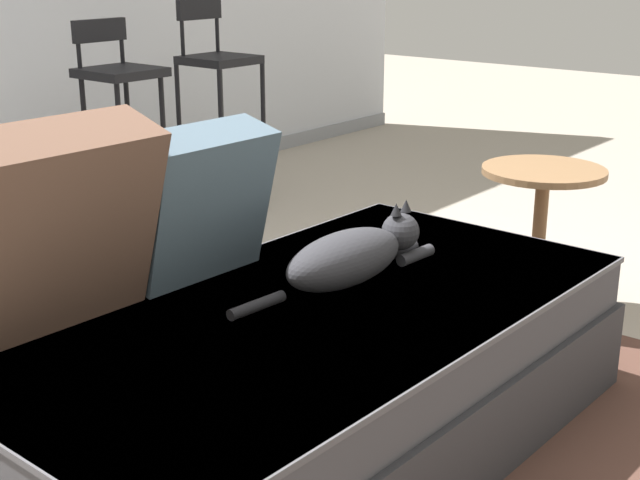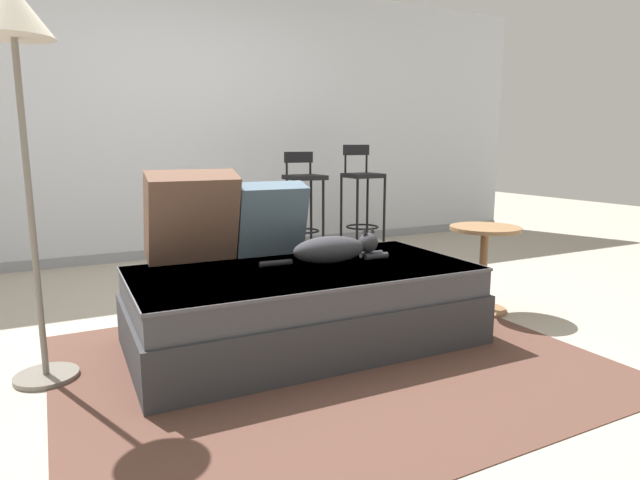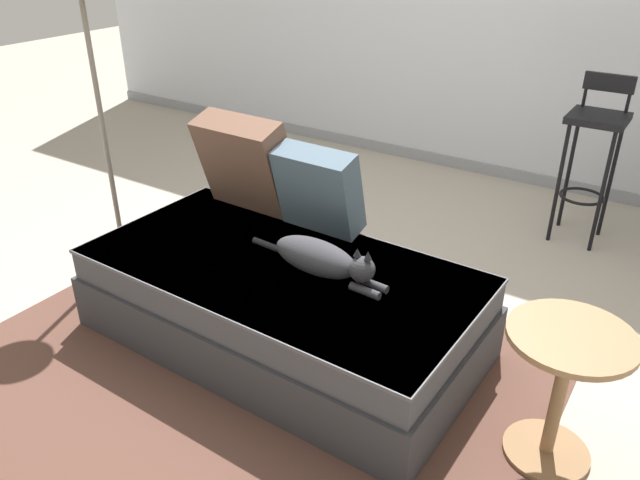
{
  "view_description": "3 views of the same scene",
  "coord_description": "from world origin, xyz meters",
  "px_view_note": "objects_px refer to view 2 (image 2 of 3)",
  "views": [
    {
      "loc": [
        -1.64,
        -1.76,
        1.29
      ],
      "look_at": [
        0.15,
        -0.3,
        0.54
      ],
      "focal_mm": 50.0,
      "sensor_mm": 36.0,
      "label": 1
    },
    {
      "loc": [
        -1.2,
        -2.9,
        1.06
      ],
      "look_at": [
        0.15,
        -0.3,
        0.54
      ],
      "focal_mm": 30.0,
      "sensor_mm": 36.0,
      "label": 2
    },
    {
      "loc": [
        1.48,
        -2.33,
        1.82
      ],
      "look_at": [
        0.15,
        -0.3,
        0.54
      ],
      "focal_mm": 35.0,
      "sensor_mm": 36.0,
      "label": 3
    }
  ],
  "objects_px": {
    "bar_stool_near_window": "(304,193)",
    "cat": "(334,249)",
    "couch": "(304,304)",
    "throw_pillow_corner": "(192,217)",
    "floor_lamp": "(15,49)",
    "side_table": "(484,257)",
    "bar_stool_by_doorway": "(362,192)",
    "throw_pillow_middle": "(270,219)"
  },
  "relations": [
    {
      "from": "cat",
      "to": "floor_lamp",
      "type": "distance_m",
      "value": 1.75
    },
    {
      "from": "couch",
      "to": "throw_pillow_middle",
      "type": "relative_size",
      "value": 4.24
    },
    {
      "from": "bar_stool_by_doorway",
      "to": "throw_pillow_corner",
      "type": "bearing_deg",
      "value": -143.37
    },
    {
      "from": "couch",
      "to": "bar_stool_near_window",
      "type": "distance_m",
      "value": 2.13
    },
    {
      "from": "bar_stool_near_window",
      "to": "cat",
      "type": "bearing_deg",
      "value": -110.83
    },
    {
      "from": "cat",
      "to": "side_table",
      "type": "xyz_separation_m",
      "value": [
        1.06,
        -0.06,
        -0.13
      ]
    },
    {
      "from": "cat",
      "to": "side_table",
      "type": "height_order",
      "value": "cat"
    },
    {
      "from": "cat",
      "to": "throw_pillow_corner",
      "type": "bearing_deg",
      "value": 152.89
    },
    {
      "from": "throw_pillow_middle",
      "to": "bar_stool_near_window",
      "type": "bearing_deg",
      "value": 57.96
    },
    {
      "from": "couch",
      "to": "side_table",
      "type": "distance_m",
      "value": 1.27
    },
    {
      "from": "throw_pillow_corner",
      "to": "cat",
      "type": "distance_m",
      "value": 0.8
    },
    {
      "from": "side_table",
      "to": "floor_lamp",
      "type": "bearing_deg",
      "value": 176.44
    },
    {
      "from": "bar_stool_by_doorway",
      "to": "side_table",
      "type": "bearing_deg",
      "value": -97.98
    },
    {
      "from": "bar_stool_near_window",
      "to": "floor_lamp",
      "type": "distance_m",
      "value": 2.9
    },
    {
      "from": "bar_stool_by_doorway",
      "to": "bar_stool_near_window",
      "type": "bearing_deg",
      "value": 179.96
    },
    {
      "from": "bar_stool_by_doorway",
      "to": "floor_lamp",
      "type": "relative_size",
      "value": 0.62
    },
    {
      "from": "cat",
      "to": "bar_stool_by_doorway",
      "type": "distance_m",
      "value": 2.28
    },
    {
      "from": "cat",
      "to": "bar_stool_near_window",
      "type": "xyz_separation_m",
      "value": [
        0.71,
        1.85,
        0.14
      ]
    },
    {
      "from": "throw_pillow_corner",
      "to": "bar_stool_near_window",
      "type": "height_order",
      "value": "bar_stool_near_window"
    },
    {
      "from": "throw_pillow_corner",
      "to": "side_table",
      "type": "xyz_separation_m",
      "value": [
        1.75,
        -0.41,
        -0.32
      ]
    },
    {
      "from": "cat",
      "to": "bar_stool_near_window",
      "type": "relative_size",
      "value": 0.74
    },
    {
      "from": "throw_pillow_corner",
      "to": "side_table",
      "type": "height_order",
      "value": "throw_pillow_corner"
    },
    {
      "from": "throw_pillow_middle",
      "to": "side_table",
      "type": "xyz_separation_m",
      "value": [
        1.29,
        -0.4,
        -0.28
      ]
    },
    {
      "from": "throw_pillow_middle",
      "to": "bar_stool_near_window",
      "type": "distance_m",
      "value": 1.78
    },
    {
      "from": "cat",
      "to": "bar_stool_near_window",
      "type": "bearing_deg",
      "value": 69.17
    },
    {
      "from": "side_table",
      "to": "floor_lamp",
      "type": "height_order",
      "value": "floor_lamp"
    },
    {
      "from": "throw_pillow_middle",
      "to": "side_table",
      "type": "distance_m",
      "value": 1.38
    },
    {
      "from": "bar_stool_near_window",
      "to": "bar_stool_by_doorway",
      "type": "relative_size",
      "value": 0.94
    },
    {
      "from": "couch",
      "to": "throw_pillow_corner",
      "type": "xyz_separation_m",
      "value": [
        -0.49,
        0.38,
        0.46
      ]
    },
    {
      "from": "bar_stool_by_doorway",
      "to": "floor_lamp",
      "type": "distance_m",
      "value": 3.39
    },
    {
      "from": "throw_pillow_middle",
      "to": "floor_lamp",
      "type": "height_order",
      "value": "floor_lamp"
    },
    {
      "from": "floor_lamp",
      "to": "side_table",
      "type": "bearing_deg",
      "value": -3.56
    },
    {
      "from": "cat",
      "to": "bar_stool_by_doorway",
      "type": "height_order",
      "value": "bar_stool_by_doorway"
    },
    {
      "from": "side_table",
      "to": "cat",
      "type": "bearing_deg",
      "value": 176.91
    },
    {
      "from": "bar_stool_by_doorway",
      "to": "side_table",
      "type": "distance_m",
      "value": 1.95
    },
    {
      "from": "throw_pillow_middle",
      "to": "floor_lamp",
      "type": "distance_m",
      "value": 1.49
    },
    {
      "from": "couch",
      "to": "throw_pillow_corner",
      "type": "distance_m",
      "value": 0.78
    },
    {
      "from": "throw_pillow_corner",
      "to": "side_table",
      "type": "bearing_deg",
      "value": -13.25
    },
    {
      "from": "throw_pillow_corner",
      "to": "cat",
      "type": "relative_size",
      "value": 0.69
    },
    {
      "from": "side_table",
      "to": "bar_stool_by_doorway",
      "type": "bearing_deg",
      "value": 82.02
    },
    {
      "from": "bar_stool_near_window",
      "to": "floor_lamp",
      "type": "xyz_separation_m",
      "value": [
        -2.16,
        -1.75,
        0.82
      ]
    },
    {
      "from": "throw_pillow_corner",
      "to": "throw_pillow_middle",
      "type": "bearing_deg",
      "value": -1.29
    }
  ]
}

